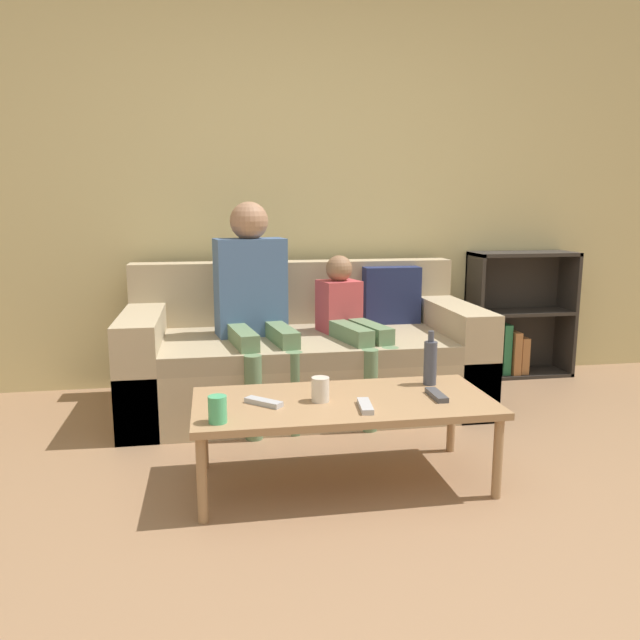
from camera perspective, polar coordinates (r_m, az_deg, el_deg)
ground_plane at (r=2.27m, az=5.70°, el=-21.30°), size 22.00×22.00×0.00m
wall_back at (r=4.21m, az=-2.60°, el=11.96°), size 12.00×0.06×2.60m
couch at (r=3.75m, az=-1.49°, el=-3.55°), size 2.05×0.97×0.84m
bookshelf at (r=4.60m, az=17.10°, el=-0.45°), size 0.72×0.28×0.87m
coffee_table at (r=2.69m, az=2.11°, el=-7.92°), size 1.27×0.58×0.38m
person_adult at (r=3.56m, az=-6.08°, el=2.51°), size 0.45×0.70×1.21m
person_child at (r=3.59m, az=2.93°, el=-0.40°), size 0.37×0.69×0.90m
cup_near at (r=2.42m, az=-9.35°, el=-8.06°), size 0.07×0.07×0.11m
cup_far at (r=2.64m, az=0.03°, el=-6.36°), size 0.08×0.08×0.10m
tv_remote_0 at (r=2.75m, az=10.61°, el=-6.75°), size 0.05×0.17×0.02m
tv_remote_1 at (r=2.57m, az=4.17°, el=-7.85°), size 0.07×0.17×0.02m
tv_remote_2 at (r=2.62m, az=-5.18°, el=-7.50°), size 0.16×0.15×0.02m
bottle at (r=2.91m, az=10.05°, el=-3.79°), size 0.06×0.06×0.25m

